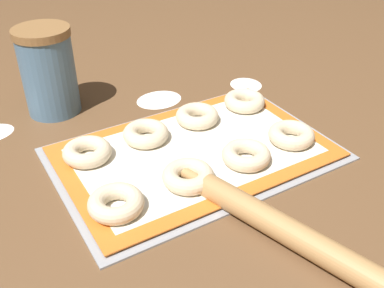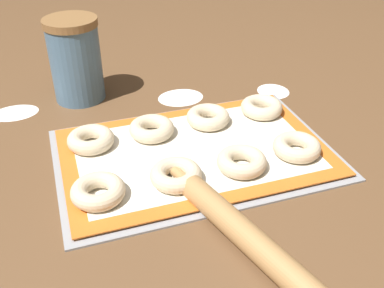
{
  "view_description": "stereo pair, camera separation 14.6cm",
  "coord_description": "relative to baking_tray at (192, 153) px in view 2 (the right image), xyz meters",
  "views": [
    {
      "loc": [
        -0.36,
        -0.58,
        0.47
      ],
      "look_at": [
        -0.0,
        0.0,
        0.02
      ],
      "focal_mm": 42.0,
      "sensor_mm": 36.0,
      "label": 1
    },
    {
      "loc": [
        -0.22,
        -0.64,
        0.47
      ],
      "look_at": [
        -0.0,
        0.0,
        0.02
      ],
      "focal_mm": 42.0,
      "sensor_mm": 36.0,
      "label": 2
    }
  ],
  "objects": [
    {
      "name": "ground_plane",
      "position": [
        0.0,
        -0.0,
        -0.0
      ],
      "size": [
        2.8,
        2.8,
        0.0
      ],
      "primitive_type": "plane",
      "color": "brown"
    },
    {
      "name": "baking_tray",
      "position": [
        0.0,
        0.0,
        0.0
      ],
      "size": [
        0.5,
        0.33,
        0.01
      ],
      "color": "#93969B",
      "rests_on": "ground_plane"
    },
    {
      "name": "baking_mat",
      "position": [
        0.0,
        0.0,
        0.01
      ],
      "size": [
        0.48,
        0.31,
        0.0
      ],
      "color": "orange",
      "rests_on": "baking_tray"
    },
    {
      "name": "bagel_front_far_left",
      "position": [
        -0.18,
        -0.08,
        0.02
      ],
      "size": [
        0.09,
        0.09,
        0.03
      ],
      "color": "beige",
      "rests_on": "baking_mat"
    },
    {
      "name": "bagel_front_mid_left",
      "position": [
        -0.05,
        -0.08,
        0.02
      ],
      "size": [
        0.09,
        0.09,
        0.03
      ],
      "color": "beige",
      "rests_on": "baking_mat"
    },
    {
      "name": "bagel_front_mid_right",
      "position": [
        0.06,
        -0.08,
        0.02
      ],
      "size": [
        0.09,
        0.09,
        0.03
      ],
      "color": "beige",
      "rests_on": "baking_mat"
    },
    {
      "name": "bagel_front_far_right",
      "position": [
        0.18,
        -0.07,
        0.02
      ],
      "size": [
        0.09,
        0.09,
        0.03
      ],
      "color": "beige",
      "rests_on": "baking_mat"
    },
    {
      "name": "bagel_back_far_left",
      "position": [
        -0.17,
        0.07,
        0.02
      ],
      "size": [
        0.09,
        0.09,
        0.03
      ],
      "color": "beige",
      "rests_on": "baking_mat"
    },
    {
      "name": "bagel_back_mid_left",
      "position": [
        -0.06,
        0.08,
        0.02
      ],
      "size": [
        0.09,
        0.09,
        0.03
      ],
      "color": "beige",
      "rests_on": "baking_mat"
    },
    {
      "name": "bagel_back_mid_right",
      "position": [
        0.06,
        0.08,
        0.02
      ],
      "size": [
        0.09,
        0.09,
        0.03
      ],
      "color": "beige",
      "rests_on": "baking_mat"
    },
    {
      "name": "bagel_back_far_right",
      "position": [
        0.18,
        0.08,
        0.02
      ],
      "size": [
        0.09,
        0.09,
        0.03
      ],
      "color": "beige",
      "rests_on": "baking_mat"
    },
    {
      "name": "flour_canister",
      "position": [
        -0.17,
        0.3,
        0.09
      ],
      "size": [
        0.11,
        0.11,
        0.18
      ],
      "color": "slate",
      "rests_on": "ground_plane"
    },
    {
      "name": "rolling_pin",
      "position": [
        0.0,
        -0.26,
        0.02
      ],
      "size": [
        0.13,
        0.4,
        0.04
      ],
      "color": "#AD7F4C",
      "rests_on": "ground_plane"
    },
    {
      "name": "flour_patch_near",
      "position": [
        0.05,
        0.23,
        -0.0
      ],
      "size": [
        0.1,
        0.08,
        0.0
      ],
      "color": "white",
      "rests_on": "ground_plane"
    },
    {
      "name": "flour_patch_far",
      "position": [
        0.26,
        0.19,
        -0.0
      ],
      "size": [
        0.07,
        0.08,
        0.0
      ],
      "color": "white",
      "rests_on": "ground_plane"
    },
    {
      "name": "flour_patch_side",
      "position": [
        -0.31,
        0.27,
        -0.0
      ],
      "size": [
        0.1,
        0.07,
        0.0
      ],
      "color": "white",
      "rests_on": "ground_plane"
    }
  ]
}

